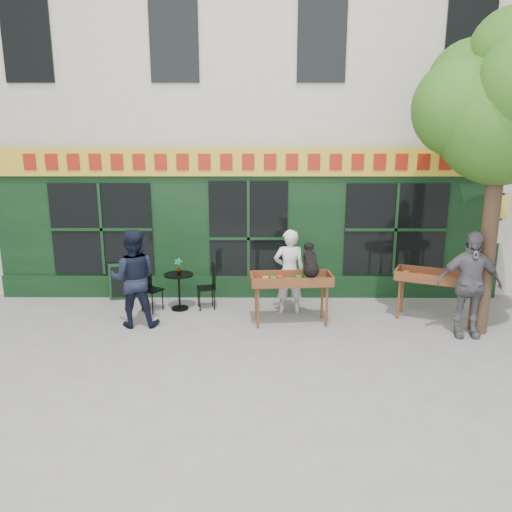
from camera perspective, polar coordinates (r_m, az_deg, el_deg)
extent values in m
plane|color=slate|center=(9.09, -1.12, -9.30)|extent=(80.00, 80.00, 0.00)
cube|color=beige|center=(14.45, -0.62, 19.40)|extent=(14.00, 7.00, 10.00)
cube|color=black|center=(10.97, -0.86, 3.42)|extent=(11.00, 0.16, 3.20)
cube|color=gold|center=(10.69, -0.90, 10.72)|extent=(11.00, 0.06, 0.60)
cube|color=#9B1E0E|center=(10.65, -0.90, 10.71)|extent=(9.60, 0.03, 0.34)
cube|color=black|center=(11.19, -0.85, -3.49)|extent=(11.00, 0.10, 0.50)
cube|color=black|center=(10.92, -0.87, 2.04)|extent=(1.70, 0.05, 2.50)
cube|color=black|center=(11.40, -17.19, 2.95)|extent=(2.20, 0.05, 2.00)
cube|color=black|center=(11.28, 15.63, 2.94)|extent=(2.20, 0.05, 2.00)
cube|color=silver|center=(12.04, 25.80, 2.49)|extent=(0.42, 0.02, 0.50)
cube|color=#E5D14C|center=(11.96, 26.07, 5.08)|extent=(0.42, 0.02, 0.50)
cube|color=silver|center=(11.90, 26.35, 7.69)|extent=(0.42, 0.02, 0.50)
cylinder|color=#382619|center=(9.74, 25.07, 2.04)|extent=(0.28, 0.28, 3.60)
sphere|color=#204E11|center=(9.59, 26.30, 13.82)|extent=(2.20, 2.20, 2.20)
sphere|color=#204E11|center=(9.54, 22.54, 15.39)|extent=(1.70, 1.70, 1.70)
sphere|color=#204E11|center=(10.05, 23.53, 17.45)|extent=(1.60, 1.60, 1.60)
cylinder|color=brown|center=(9.36, 0.21, -5.99)|extent=(0.05, 0.05, 0.80)
cylinder|color=brown|center=(9.53, 8.07, -5.75)|extent=(0.05, 0.05, 0.80)
cylinder|color=brown|center=(9.77, 0.03, -5.13)|extent=(0.05, 0.05, 0.80)
cylinder|color=brown|center=(9.94, 7.56, -4.92)|extent=(0.05, 0.05, 0.80)
cube|color=brown|center=(9.50, 4.04, -3.05)|extent=(1.54, 0.69, 0.05)
cube|color=brown|center=(9.20, 4.30, -3.09)|extent=(1.50, 0.15, 0.18)
cube|color=brown|center=(9.75, 3.82, -2.12)|extent=(1.50, 0.15, 0.18)
cube|color=brown|center=(9.48, 4.05, -2.71)|extent=(1.33, 0.49, 0.06)
imported|color=silver|center=(10.11, 3.81, -1.76)|extent=(0.66, 0.46, 1.73)
cylinder|color=brown|center=(10.22, 16.01, -4.82)|extent=(0.05, 0.05, 0.80)
cylinder|color=brown|center=(10.13, 23.31, -5.59)|extent=(0.05, 0.05, 0.80)
cylinder|color=brown|center=(10.64, 16.39, -4.12)|extent=(0.05, 0.05, 0.80)
cylinder|color=brown|center=(10.55, 23.39, -4.86)|extent=(0.05, 0.05, 0.80)
cube|color=brown|center=(10.25, 19.95, -2.62)|extent=(1.61, 1.15, 0.05)
cube|color=brown|center=(9.95, 19.83, -2.60)|extent=(1.38, 0.66, 0.18)
cube|color=brown|center=(10.50, 20.13, -1.79)|extent=(1.38, 0.66, 0.18)
cube|color=brown|center=(10.23, 19.97, -2.29)|extent=(1.35, 0.90, 0.06)
imported|color=#56565B|center=(9.65, 23.16, -3.00)|extent=(1.16, 0.56, 1.93)
cylinder|color=black|center=(10.61, -8.69, -5.92)|extent=(0.36, 0.36, 0.03)
cylinder|color=black|center=(10.50, -8.76, -4.06)|extent=(0.04, 0.04, 0.72)
cylinder|color=black|center=(10.39, -8.83, -2.12)|extent=(0.60, 0.60, 0.03)
cube|color=black|center=(10.49, -11.83, -3.82)|extent=(0.50, 0.50, 0.03)
cube|color=black|center=(10.53, -12.57, -2.37)|extent=(0.22, 0.32, 0.50)
cylinder|color=black|center=(10.35, -11.75, -5.38)|extent=(0.02, 0.02, 0.44)
cylinder|color=black|center=(10.56, -10.62, -4.95)|extent=(0.02, 0.02, 0.44)
cylinder|color=black|center=(10.56, -12.93, -5.07)|extent=(0.02, 0.02, 0.44)
cylinder|color=black|center=(10.76, -11.80, -4.66)|extent=(0.02, 0.02, 0.44)
cube|color=black|center=(10.45, -5.75, -3.65)|extent=(0.43, 0.43, 0.03)
cube|color=black|center=(10.40, -4.85, -2.28)|extent=(0.11, 0.36, 0.50)
cylinder|color=black|center=(10.65, -6.62, -4.64)|extent=(0.02, 0.02, 0.44)
cylinder|color=black|center=(10.37, -6.44, -5.15)|extent=(0.02, 0.02, 0.44)
cylinder|color=black|center=(10.68, -5.02, -4.54)|extent=(0.02, 0.02, 0.44)
cylinder|color=black|center=(10.40, -4.79, -5.05)|extent=(0.02, 0.02, 0.44)
imported|color=gray|center=(10.35, -8.87, -1.15)|extent=(0.20, 0.16, 0.33)
imported|color=black|center=(9.64, -13.82, -2.49)|extent=(0.94, 0.75, 1.86)
cube|color=black|center=(11.43, -15.05, -2.81)|extent=(0.59, 0.31, 0.79)
cube|color=black|center=(11.41, -15.08, -2.84)|extent=(0.49, 0.27, 0.65)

